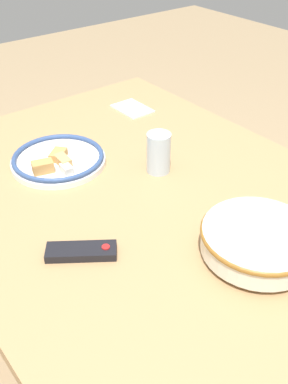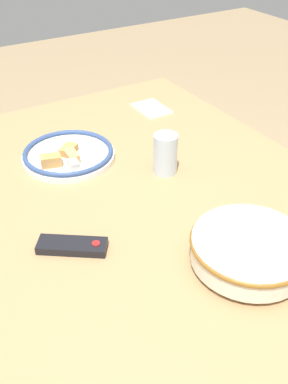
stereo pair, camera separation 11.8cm
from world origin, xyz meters
TOP-DOWN VIEW (x-y plane):
  - ground_plane at (0.00, 0.00)m, footprint 8.00×8.00m
  - dining_table at (0.00, 0.00)m, footprint 1.48×1.04m
  - noodle_bowl at (-0.32, -0.05)m, footprint 0.27×0.27m
  - food_plate at (0.31, 0.11)m, footprint 0.29×0.29m
  - tv_remote at (-0.07, 0.27)m, footprint 0.14×0.16m
  - drinking_glass at (0.10, -0.11)m, footprint 0.07×0.07m
  - folded_napkin at (0.49, -0.30)m, footprint 0.15×0.10m

SIDE VIEW (x-z plane):
  - ground_plane at x=0.00m, z-range 0.00..0.00m
  - dining_table at x=0.00m, z-range 0.30..1.05m
  - folded_napkin at x=0.49m, z-range 0.75..0.76m
  - tv_remote at x=-0.07m, z-range 0.75..0.77m
  - food_plate at x=0.31m, z-range 0.74..0.79m
  - noodle_bowl at x=-0.32m, z-range 0.76..0.83m
  - drinking_glass at x=0.10m, z-range 0.75..0.87m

